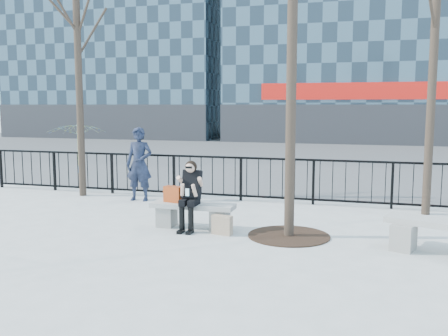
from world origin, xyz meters
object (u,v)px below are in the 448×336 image
(bench_second, at_px, (443,233))
(seated_woman, at_px, (190,196))
(standing_man, at_px, (139,164))
(bench_main, at_px, (193,213))

(bench_second, bearing_deg, seated_woman, -164.06)
(bench_second, bearing_deg, standing_man, 177.24)
(standing_man, bearing_deg, bench_main, -49.31)
(bench_main, xyz_separation_m, seated_woman, (0.00, -0.16, 0.37))
(bench_main, relative_size, bench_second, 0.92)
(seated_woman, bearing_deg, bench_second, -3.41)
(seated_woman, bearing_deg, bench_main, 90.00)
(bench_second, height_order, standing_man, standing_man)
(seated_woman, xyz_separation_m, standing_man, (-2.24, 2.45, 0.25))
(standing_man, bearing_deg, seated_woman, -51.24)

